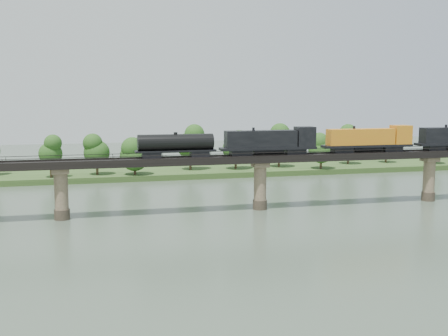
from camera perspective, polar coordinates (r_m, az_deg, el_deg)
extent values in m
plane|color=#384738|center=(91.08, 9.42, -7.90)|extent=(400.00, 400.00, 0.00)
cube|color=#2C471C|center=(170.77, -1.91, -0.28)|extent=(300.00, 24.00, 1.60)
cylinder|color=#473A2D|center=(112.98, -16.13, -4.55)|extent=(3.00, 3.00, 2.00)
cylinder|color=#897559|center=(112.14, -16.21, -2.30)|extent=(2.60, 2.60, 9.00)
cube|color=#897559|center=(111.55, -16.29, -0.27)|extent=(3.20, 3.20, 1.00)
cylinder|color=#473A2D|center=(118.22, 3.67, -3.73)|extent=(3.00, 3.00, 2.00)
cylinder|color=#897559|center=(117.42, 3.69, -1.57)|extent=(2.60, 2.60, 9.00)
cube|color=#897559|center=(116.85, 3.70, 0.36)|extent=(3.20, 3.20, 1.00)
cylinder|color=#473A2D|center=(135.60, 20.02, -2.71)|extent=(3.00, 3.00, 2.00)
cylinder|color=#897559|center=(134.90, 20.11, -0.83)|extent=(2.60, 2.60, 9.00)
cube|color=#897559|center=(134.41, 20.19, 0.86)|extent=(3.20, 3.20, 1.00)
cube|color=black|center=(116.70, 3.71, 0.97)|extent=(220.00, 5.00, 1.50)
cube|color=black|center=(115.90, 3.82, 1.34)|extent=(220.00, 0.12, 0.16)
cube|color=black|center=(117.32, 3.60, 1.42)|extent=(220.00, 0.12, 0.16)
cube|color=black|center=(114.27, 4.08, 1.56)|extent=(220.00, 0.10, 0.10)
cube|color=black|center=(118.82, 3.36, 1.80)|extent=(220.00, 0.10, 0.10)
cube|color=black|center=(114.31, 4.08, 1.39)|extent=(0.08, 0.08, 0.70)
cube|color=black|center=(118.85, 3.36, 1.63)|extent=(0.08, 0.08, 0.70)
cylinder|color=#382619|center=(158.43, -17.15, -0.30)|extent=(0.70, 0.70, 3.51)
sphere|color=#1B4213|center=(157.88, -17.21, 1.39)|extent=(6.31, 6.31, 6.31)
sphere|color=#1B4213|center=(157.61, -17.26, 2.44)|extent=(4.73, 4.73, 4.73)
cylinder|color=#382619|center=(160.70, -12.76, -0.07)|extent=(0.70, 0.70, 3.34)
sphere|color=#1B4213|center=(160.18, -12.80, 1.51)|extent=(7.18, 7.18, 7.18)
sphere|color=#1B4213|center=(159.92, -12.83, 2.51)|extent=(5.39, 5.39, 5.39)
cylinder|color=#382619|center=(158.58, -9.04, -0.17)|extent=(0.70, 0.70, 2.83)
sphere|color=#1B4213|center=(158.12, -9.07, 1.19)|extent=(8.26, 8.26, 8.26)
sphere|color=#1B4213|center=(157.88, -9.08, 2.03)|extent=(6.19, 6.19, 6.19)
cylinder|color=#382619|center=(167.17, -3.44, 0.51)|extent=(0.70, 0.70, 3.96)
sphere|color=#1B4213|center=(166.60, -3.45, 2.31)|extent=(8.07, 8.07, 8.07)
sphere|color=#1B4213|center=(166.33, -3.46, 3.44)|extent=(6.05, 6.05, 6.05)
cylinder|color=#382619|center=(168.71, 1.19, 0.46)|extent=(0.70, 0.70, 3.27)
sphere|color=#1B4213|center=(168.23, 1.20, 1.94)|extent=(8.03, 8.03, 8.03)
sphere|color=#1B4213|center=(167.98, 1.20, 2.86)|extent=(6.02, 6.02, 6.02)
cylinder|color=#382619|center=(173.96, 5.59, 0.75)|extent=(0.70, 0.70, 3.92)
sphere|color=#1B4213|center=(173.42, 5.61, 2.47)|extent=(8.29, 8.29, 8.29)
sphere|color=#1B4213|center=(173.16, 5.63, 3.55)|extent=(6.21, 6.21, 6.21)
cylinder|color=#382619|center=(171.60, 9.81, 0.43)|extent=(0.70, 0.70, 3.02)
sphere|color=#1B4213|center=(171.16, 9.84, 1.77)|extent=(7.74, 7.74, 7.74)
sphere|color=#1B4213|center=(170.92, 9.86, 2.61)|extent=(5.80, 5.80, 5.80)
cylinder|color=#382619|center=(184.94, 12.49, 1.00)|extent=(0.70, 0.70, 3.80)
sphere|color=#1B4213|center=(184.44, 12.54, 2.56)|extent=(7.47, 7.47, 7.47)
sphere|color=#1B4213|center=(184.20, 12.56, 3.54)|extent=(5.60, 5.60, 5.60)
cylinder|color=#382619|center=(191.61, 16.12, 1.04)|extent=(0.70, 0.70, 3.38)
sphere|color=#1B4213|center=(191.17, 16.17, 2.38)|extent=(6.23, 6.23, 6.23)
sphere|color=#1B4213|center=(190.95, 16.21, 3.22)|extent=(4.67, 4.67, 4.67)
cylinder|color=#382619|center=(194.09, 20.53, 0.84)|extent=(0.70, 0.70, 2.77)
sphere|color=#1B4213|center=(193.72, 20.59, 1.93)|extent=(7.04, 7.04, 7.04)
sphere|color=#1B4213|center=(193.53, 20.62, 2.61)|extent=(5.28, 5.28, 5.28)
cube|color=black|center=(134.73, 20.60, 1.96)|extent=(4.31, 2.59, 1.19)
cube|color=black|center=(128.95, 16.65, 1.90)|extent=(4.31, 2.59, 1.19)
cube|color=black|center=(123.36, 11.89, 1.81)|extent=(4.31, 2.59, 1.19)
cube|color=black|center=(125.97, 14.33, 2.20)|extent=(20.48, 3.23, 0.54)
cube|color=#C16917|center=(125.05, 13.71, 3.10)|extent=(15.09, 2.91, 3.45)
cube|color=#C16917|center=(129.80, 17.52, 3.26)|extent=(3.88, 3.23, 4.10)
cylinder|color=black|center=(126.03, 14.33, 1.93)|extent=(6.47, 1.51, 1.51)
cube|color=black|center=(119.07, 7.21, 1.71)|extent=(4.31, 2.59, 1.19)
cube|color=black|center=(115.35, 1.71, 1.58)|extent=(4.31, 2.59, 1.19)
cube|color=black|center=(117.00, 4.51, 2.02)|extent=(20.48, 3.23, 0.54)
cube|color=black|center=(116.32, 3.76, 2.98)|extent=(15.09, 2.91, 3.45)
cube|color=black|center=(119.59, 8.20, 3.20)|extent=(3.88, 3.23, 4.10)
cylinder|color=black|center=(117.06, 4.51, 1.73)|extent=(6.47, 1.51, 1.51)
cube|color=black|center=(113.34, -2.49, 1.47)|extent=(3.77, 2.37, 1.19)
cube|color=black|center=(111.84, -7.37, 1.33)|extent=(3.77, 2.37, 1.19)
cube|color=black|center=(112.42, -4.92, 1.76)|extent=(16.17, 2.59, 0.32)
cylinder|color=black|center=(112.25, -4.93, 2.63)|extent=(15.09, 3.23, 3.23)
cylinder|color=black|center=(112.12, -4.94, 3.51)|extent=(0.75, 0.75, 0.54)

